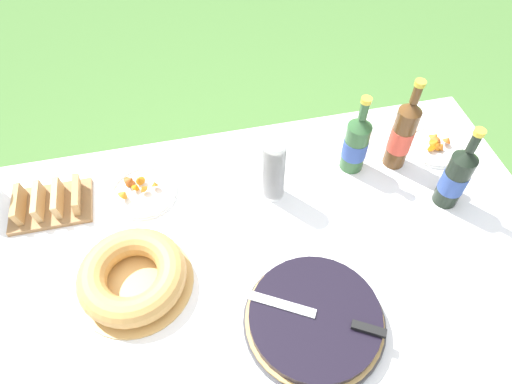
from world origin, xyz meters
The scene contains 13 objects.
ground_plane centered at (0.00, 0.00, 0.00)m, with size 16.00×16.00×0.00m, color #4C7A38.
garden_table centered at (0.00, 0.00, 0.69)m, with size 1.89×1.14×0.74m.
tablecloth centered at (0.00, 0.00, 0.74)m, with size 1.90×1.15×0.10m.
berry_tart centered at (0.12, -0.22, 0.78)m, with size 0.39×0.39×0.06m.
serving_knife centered at (0.14, -0.24, 0.81)m, with size 0.34×0.21×0.01m.
bundt_cake centered at (-0.36, 0.01, 0.79)m, with size 0.34×0.34×0.09m.
cup_stack centered at (0.12, 0.25, 0.87)m, with size 0.07×0.07×0.24m.
cider_bottle_green centered at (0.42, 0.31, 0.86)m, with size 0.08×0.08×0.31m.
cider_bottle_amber centered at (0.57, 0.29, 0.89)m, with size 0.08×0.08×0.36m.
juice_bottle_red centered at (0.67, 0.10, 0.87)m, with size 0.08×0.08×0.32m.
snack_plate_near centered at (-0.31, 0.34, 0.76)m, with size 0.22×0.22×0.06m.
snack_plate_left centered at (0.75, 0.32, 0.76)m, with size 0.20×0.20×0.05m.
bread_board centered at (-0.61, 0.35, 0.77)m, with size 0.26×0.18×0.07m.
Camera 1 is at (-0.15, -0.67, 1.96)m, focal length 32.00 mm.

